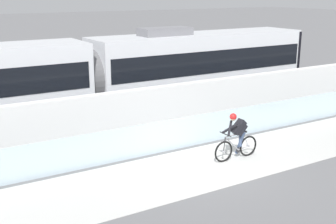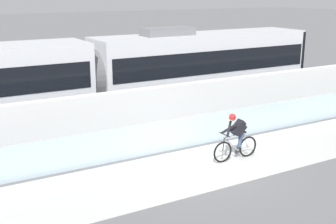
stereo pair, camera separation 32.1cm
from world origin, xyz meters
The scene contains 8 objects.
ground_plane centered at (0.00, 0.00, 0.00)m, with size 200.00×200.00×0.00m, color slate.
bike_path_deck centered at (0.00, 0.00, 0.01)m, with size 32.00×3.20×0.01m, color silver.
glass_parapet centered at (0.00, 1.85, 0.56)m, with size 32.00×0.05×1.11m, color silver.
concrete_barrier_wall centered at (0.00, 3.65, 0.95)m, with size 32.00×0.36×1.90m, color white.
tram_rail_near centered at (0.00, 6.13, 0.00)m, with size 32.00×0.08×0.01m, color #595654.
tram_rail_far centered at (0.00, 7.57, 0.00)m, with size 32.00×0.08×0.01m, color #595654.
tram centered at (-1.18, 6.85, 1.89)m, with size 22.56×2.54×3.81m.
cyclist_on_bike centered at (1.27, 0.00, 0.78)m, with size 1.77×0.58×1.61m.
Camera 1 is at (-7.88, -10.71, 5.46)m, focal length 47.47 mm.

